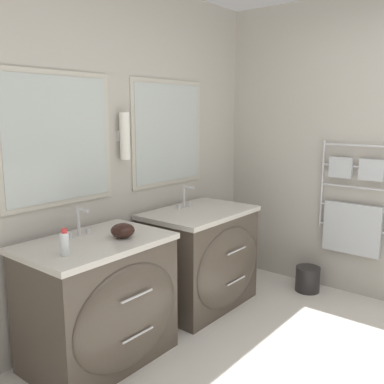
{
  "coord_description": "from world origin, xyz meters",
  "views": [
    {
      "loc": [
        -1.99,
        -0.39,
        1.62
      ],
      "look_at": [
        0.3,
        1.45,
        1.07
      ],
      "focal_mm": 40.0,
      "sensor_mm": 36.0,
      "label": 1
    }
  ],
  "objects_px": {
    "vanity_left": "(102,301)",
    "amenity_bowl": "(123,230)",
    "toiletry_bottle": "(65,243)",
    "waste_bin": "(308,278)",
    "vanity_right": "(203,257)"
  },
  "relations": [
    {
      "from": "toiletry_bottle",
      "to": "waste_bin",
      "type": "height_order",
      "value": "toiletry_bottle"
    },
    {
      "from": "vanity_left",
      "to": "vanity_right",
      "type": "distance_m",
      "value": 1.08
    },
    {
      "from": "amenity_bowl",
      "to": "waste_bin",
      "type": "distance_m",
      "value": 1.98
    },
    {
      "from": "vanity_right",
      "to": "waste_bin",
      "type": "height_order",
      "value": "vanity_right"
    },
    {
      "from": "toiletry_bottle",
      "to": "amenity_bowl",
      "type": "relative_size",
      "value": 1.0
    },
    {
      "from": "vanity_right",
      "to": "toiletry_bottle",
      "type": "xyz_separation_m",
      "value": [
        -1.37,
        -0.06,
        0.47
      ]
    },
    {
      "from": "toiletry_bottle",
      "to": "amenity_bowl",
      "type": "bearing_deg",
      "value": 1.37
    },
    {
      "from": "amenity_bowl",
      "to": "waste_bin",
      "type": "relative_size",
      "value": 0.69
    },
    {
      "from": "vanity_left",
      "to": "amenity_bowl",
      "type": "bearing_deg",
      "value": -19.13
    },
    {
      "from": "vanity_right",
      "to": "amenity_bowl",
      "type": "relative_size",
      "value": 5.95
    },
    {
      "from": "toiletry_bottle",
      "to": "waste_bin",
      "type": "xyz_separation_m",
      "value": [
        2.2,
        -0.51,
        -0.77
      ]
    },
    {
      "from": "vanity_right",
      "to": "toiletry_bottle",
      "type": "relative_size",
      "value": 5.95
    },
    {
      "from": "waste_bin",
      "to": "amenity_bowl",
      "type": "bearing_deg",
      "value": 163.39
    },
    {
      "from": "vanity_right",
      "to": "waste_bin",
      "type": "bearing_deg",
      "value": -34.83
    },
    {
      "from": "vanity_left",
      "to": "amenity_bowl",
      "type": "distance_m",
      "value": 0.47
    }
  ]
}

